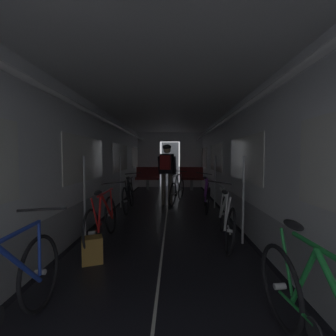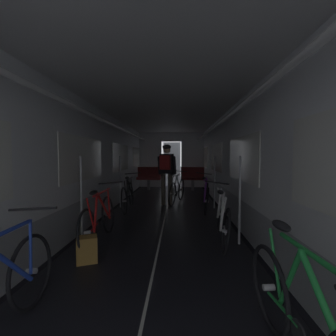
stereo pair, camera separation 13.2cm
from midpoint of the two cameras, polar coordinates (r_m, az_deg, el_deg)
train_car_shell at (r=5.28m, az=-0.10°, el=6.14°), size 3.14×12.34×2.57m
bench_seat_far_left at (r=9.84m, az=-4.22°, el=-1.96°), size 0.98×0.51×0.95m
bench_seat_far_right at (r=9.80m, az=6.30°, el=-1.99°), size 0.98×0.51×0.95m
bicycle_green at (r=1.92m, az=31.89°, el=-29.40°), size 0.44×1.69×0.94m
bicycle_white at (r=4.06m, az=13.85°, el=-11.71°), size 0.44×1.69×0.95m
bicycle_purple at (r=6.22m, az=9.74°, el=-6.57°), size 0.44×1.69×0.95m
bicycle_red at (r=4.04m, az=-15.26°, el=-11.80°), size 0.44×1.69×0.95m
bicycle_black at (r=6.24m, az=-8.96°, el=-6.52°), size 0.44×1.69×0.95m
person_cyclist_aisle at (r=6.78m, az=0.20°, el=0.12°), size 0.56×0.45×1.73m
bicycle_silver_in_aisle at (r=7.11m, az=2.71°, el=-5.33°), size 0.56×1.65×0.95m
backpack_on_floor at (r=3.46m, az=-17.76°, el=-18.07°), size 0.32×0.28×0.34m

